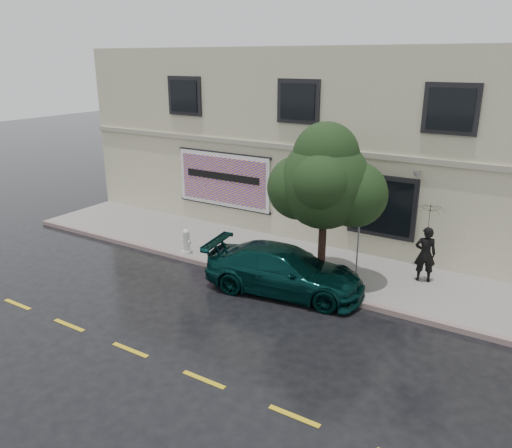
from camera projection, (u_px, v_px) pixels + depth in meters
The scene contains 12 objects.
ground at pixel (217, 294), 14.70m from camera, with size 90.00×90.00×0.00m, color black.
sidewalk at pixel (272, 256), 17.30m from camera, with size 20.00×3.50×0.15m, color gray.
curb at pixel (244, 274), 15.89m from camera, with size 20.00×0.18×0.16m, color gray.
road_marking at pixel (130, 350), 11.88m from camera, with size 19.00×0.12×0.01m, color gold.
building at pixel (341, 136), 20.85m from camera, with size 20.00×8.12×7.00m.
billboard at pixel (223, 180), 19.62m from camera, with size 4.30×0.16×2.20m.
car at pixel (284, 270), 14.66m from camera, with size 2.09×4.72×1.37m, color #072A28.
pedestrian at pixel (425, 254), 14.98m from camera, with size 0.63×0.41×1.73m, color black.
umbrella at pixel (430, 215), 14.59m from camera, with size 0.99×0.99×0.73m, color black.
street_tree at pixel (325, 184), 14.31m from camera, with size 2.65×2.65×4.37m.
fire_hydrant at pixel (186, 241), 17.27m from camera, with size 0.36×0.34×0.87m.
sign_pole at pixel (359, 230), 15.23m from camera, with size 0.30×0.08×2.45m.
Camera 1 is at (7.98, -10.70, 6.61)m, focal length 35.00 mm.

